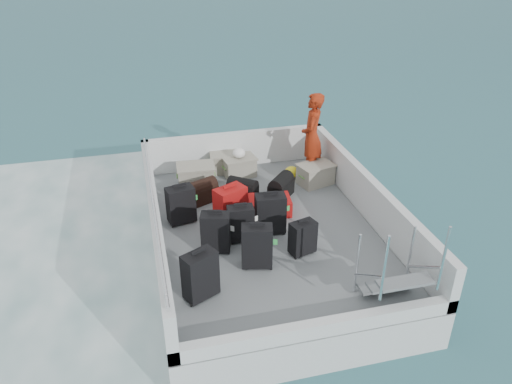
# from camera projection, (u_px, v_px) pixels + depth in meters

# --- Properties ---
(ground) EXTENTS (160.00, 160.00, 0.00)m
(ground) POSITION_uv_depth(u_px,v_px,m) (266.00, 259.00, 8.31)
(ground) COLOR #194A59
(ground) RESTS_ON ground
(ferry_hull) EXTENTS (3.60, 5.00, 0.60)m
(ferry_hull) POSITION_uv_depth(u_px,v_px,m) (266.00, 244.00, 8.17)
(ferry_hull) COLOR silver
(ferry_hull) RESTS_ON ground
(deck) EXTENTS (3.30, 4.70, 0.02)m
(deck) POSITION_uv_depth(u_px,v_px,m) (266.00, 228.00, 8.02)
(deck) COLOR slate
(deck) RESTS_ON ferry_hull
(deck_fittings) EXTENTS (3.60, 5.00, 0.90)m
(deck_fittings) POSITION_uv_depth(u_px,v_px,m) (294.00, 215.00, 7.64)
(deck_fittings) COLOR silver
(deck_fittings) RESTS_ON deck
(suitcase_0) EXTENTS (0.50, 0.42, 0.68)m
(suitcase_0) POSITION_uv_depth(u_px,v_px,m) (200.00, 276.00, 6.38)
(suitcase_0) COLOR black
(suitcase_0) RESTS_ON deck
(suitcase_1) EXTENTS (0.47, 0.34, 0.63)m
(suitcase_1) POSITION_uv_depth(u_px,v_px,m) (216.00, 233.00, 7.32)
(suitcase_1) COLOR black
(suitcase_1) RESTS_ON deck
(suitcase_2) EXTENTS (0.48, 0.35, 0.63)m
(suitcase_2) POSITION_uv_depth(u_px,v_px,m) (181.00, 205.00, 8.03)
(suitcase_2) COLOR black
(suitcase_2) RESTS_ON deck
(suitcase_3) EXTENTS (0.48, 0.35, 0.66)m
(suitcase_3) POSITION_uv_depth(u_px,v_px,m) (257.00, 247.00, 6.97)
(suitcase_3) COLOR black
(suitcase_3) RESTS_ON deck
(suitcase_4) EXTENTS (0.40, 0.25, 0.58)m
(suitcase_4) POSITION_uv_depth(u_px,v_px,m) (241.00, 224.00, 7.56)
(suitcase_4) COLOR black
(suitcase_4) RESTS_ON deck
(suitcase_5) EXTENTS (0.56, 0.47, 0.67)m
(suitcase_5) POSITION_uv_depth(u_px,v_px,m) (230.00, 207.00, 7.93)
(suitcase_5) COLOR #A1120C
(suitcase_5) RESTS_ON deck
(suitcase_6) EXTENTS (0.42, 0.32, 0.53)m
(suitcase_6) POSITION_uv_depth(u_px,v_px,m) (303.00, 238.00, 7.28)
(suitcase_6) COLOR black
(suitcase_6) RESTS_ON deck
(suitcase_7) EXTENTS (0.49, 0.31, 0.65)m
(suitcase_7) POSITION_uv_depth(u_px,v_px,m) (270.00, 214.00, 7.76)
(suitcase_7) COLOR black
(suitcase_7) RESTS_ON deck
(suitcase_8) EXTENTS (0.74, 0.54, 0.27)m
(suitcase_8) POSITION_uv_depth(u_px,v_px,m) (270.00, 205.00, 8.37)
(suitcase_8) COLOR #A1120C
(suitcase_8) RESTS_ON deck
(duffel_0) EXTENTS (0.66, 0.52, 0.32)m
(duffel_0) POSITION_uv_depth(u_px,v_px,m) (200.00, 194.00, 8.68)
(duffel_0) COLOR black
(duffel_0) RESTS_ON deck
(duffel_1) EXTENTS (0.58, 0.55, 0.32)m
(duffel_1) POSITION_uv_depth(u_px,v_px,m) (243.00, 192.00, 8.75)
(duffel_1) COLOR black
(duffel_1) RESTS_ON deck
(duffel_2) EXTENTS (0.56, 0.58, 0.32)m
(duffel_2) POSITION_uv_depth(u_px,v_px,m) (281.00, 188.00, 8.86)
(duffel_2) COLOR black
(duffel_2) RESTS_ON deck
(crate_0) EXTENTS (0.68, 0.50, 0.39)m
(crate_0) POSITION_uv_depth(u_px,v_px,m) (196.00, 177.00, 9.19)
(crate_0) COLOR gray
(crate_0) RESTS_ON deck
(crate_1) EXTENTS (0.62, 0.46, 0.35)m
(crate_1) POSITION_uv_depth(u_px,v_px,m) (226.00, 163.00, 9.76)
(crate_1) COLOR gray
(crate_1) RESTS_ON deck
(crate_2) EXTENTS (0.63, 0.48, 0.35)m
(crate_2) POSITION_uv_depth(u_px,v_px,m) (239.00, 167.00, 9.59)
(crate_2) COLOR gray
(crate_2) RESTS_ON deck
(crate_3) EXTENTS (0.70, 0.57, 0.37)m
(crate_3) POSITION_uv_depth(u_px,v_px,m) (316.00, 175.00, 9.28)
(crate_3) COLOR gray
(crate_3) RESTS_ON deck
(yellow_bag) EXTENTS (0.28, 0.26, 0.22)m
(yellow_bag) POSITION_uv_depth(u_px,v_px,m) (292.00, 172.00, 9.55)
(yellow_bag) COLOR yellow
(yellow_bag) RESTS_ON deck
(white_bag) EXTENTS (0.24, 0.24, 0.18)m
(white_bag) POSITION_uv_depth(u_px,v_px,m) (239.00, 155.00, 9.46)
(white_bag) COLOR white
(white_bag) RESTS_ON crate_2
(passenger) EXTENTS (0.61, 0.72, 1.64)m
(passenger) POSITION_uv_depth(u_px,v_px,m) (312.00, 136.00, 9.26)
(passenger) COLOR red
(passenger) RESTS_ON deck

